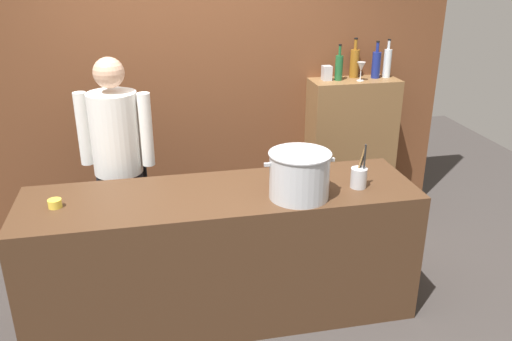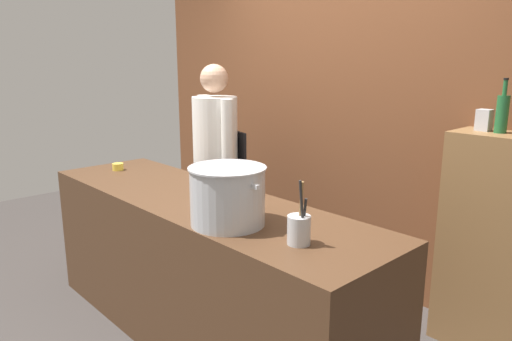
{
  "view_description": "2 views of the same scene",
  "coord_description": "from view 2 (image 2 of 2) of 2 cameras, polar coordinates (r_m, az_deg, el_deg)",
  "views": [
    {
      "loc": [
        -0.41,
        -3.0,
        2.3
      ],
      "look_at": [
        0.28,
        0.26,
        0.92
      ],
      "focal_mm": 37.15,
      "sensor_mm": 36.0,
      "label": 1
    },
    {
      "loc": [
        2.19,
        -1.58,
        1.7
      ],
      "look_at": [
        0.08,
        0.38,
        1.02
      ],
      "focal_mm": 33.42,
      "sensor_mm": 36.0,
      "label": 2
    }
  ],
  "objects": [
    {
      "name": "chef",
      "position": [
        3.67,
        -4.79,
        1.7
      ],
      "size": [
        0.52,
        0.39,
        1.66
      ],
      "rotation": [
        0.0,
        0.0,
        2.89
      ],
      "color": "black",
      "rests_on": "ground_plane"
    },
    {
      "name": "prep_counter",
      "position": [
        2.97,
        -6.55,
        -11.66
      ],
      "size": [
        2.5,
        0.7,
        0.9
      ],
      "primitive_type": "cube",
      "color": "#472D1C",
      "rests_on": "ground_plane"
    },
    {
      "name": "brick_back_panel",
      "position": [
        3.7,
        10.96,
        9.95
      ],
      "size": [
        4.4,
        0.1,
        3.0
      ],
      "primitive_type": "cube",
      "color": "brown",
      "rests_on": "ground_plane"
    },
    {
      "name": "wine_bottle_green",
      "position": [
        2.97,
        27.38,
        6.16
      ],
      "size": [
        0.07,
        0.07,
        0.3
      ],
      "color": "#1E592D",
      "rests_on": "bar_cabinet"
    },
    {
      "name": "stockpot_large",
      "position": [
        2.33,
        -3.42,
        -3.03
      ],
      "size": [
        0.44,
        0.38,
        0.29
      ],
      "color": "#B7BABF",
      "rests_on": "prep_counter"
    },
    {
      "name": "spice_tin_silver",
      "position": [
        3.03,
        25.64,
        5.47
      ],
      "size": [
        0.08,
        0.08,
        0.12
      ],
      "primitive_type": "cube",
      "color": "#B2B2B7",
      "rests_on": "bar_cabinet"
    },
    {
      "name": "butter_jar",
      "position": [
        3.63,
        -16.2,
        0.44
      ],
      "size": [
        0.08,
        0.08,
        0.05
      ],
      "primitive_type": "cylinder",
      "color": "yellow",
      "rests_on": "prep_counter"
    },
    {
      "name": "utensil_crock",
      "position": [
        2.11,
        5.18,
        -6.96
      ],
      "size": [
        0.1,
        0.1,
        0.3
      ],
      "color": "#B7BABF",
      "rests_on": "prep_counter"
    },
    {
      "name": "ground_plane",
      "position": [
        3.19,
        -6.33,
        -19.02
      ],
      "size": [
        8.0,
        8.0,
        0.0
      ],
      "primitive_type": "plane",
      "color": "#383330"
    }
  ]
}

